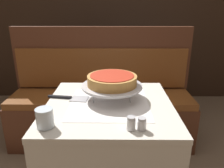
{
  "coord_description": "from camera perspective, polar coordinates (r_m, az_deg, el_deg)",
  "views": [
    {
      "loc": [
        0.03,
        -1.14,
        1.27
      ],
      "look_at": [
        0.02,
        0.04,
        0.85
      ],
      "focal_mm": 35.0,
      "sensor_mm": 36.0,
      "label": 1
    }
  ],
  "objects": [
    {
      "name": "dining_table_front",
      "position": [
        1.3,
        -0.73,
        -9.42
      ],
      "size": [
        0.72,
        0.72,
        0.75
      ],
      "color": "beige",
      "rests_on": "ground_plane"
    },
    {
      "name": "dining_table_rear",
      "position": [
        2.71,
        6.09,
        5.99
      ],
      "size": [
        0.68,
        0.68,
        0.75
      ],
      "color": "#194799",
      "rests_on": "ground_plane"
    },
    {
      "name": "booth_bench",
      "position": [
        2.13,
        -2.74,
        -6.47
      ],
      "size": [
        1.7,
        0.46,
        1.1
      ],
      "color": "#4C2819",
      "rests_on": "ground_plane"
    },
    {
      "name": "back_wall_panel",
      "position": [
        3.05,
        0.02,
        18.27
      ],
      "size": [
        6.0,
        0.04,
        2.4
      ],
      "primitive_type": "cube",
      "color": "black",
      "rests_on": "ground_plane"
    },
    {
      "name": "pizza_pan_stand",
      "position": [
        1.29,
        0.01,
        -0.64
      ],
      "size": [
        0.36,
        0.36,
        0.09
      ],
      "color": "#ADADB2",
      "rests_on": "dining_table_front"
    },
    {
      "name": "deep_dish_pizza",
      "position": [
        1.28,
        0.01,
        1.07
      ],
      "size": [
        0.29,
        0.29,
        0.06
      ],
      "color": "#C68E47",
      "rests_on": "pizza_pan_stand"
    },
    {
      "name": "pizza_server",
      "position": [
        1.34,
        -11.07,
        -3.55
      ],
      "size": [
        0.25,
        0.1,
        0.01
      ],
      "color": "#BCBCC1",
      "rests_on": "dining_table_front"
    },
    {
      "name": "water_glass_near",
      "position": [
        1.05,
        -17.16,
        -8.46
      ],
      "size": [
        0.08,
        0.08,
        0.09
      ],
      "color": "silver",
      "rests_on": "dining_table_front"
    },
    {
      "name": "salt_shaker",
      "position": [
        0.99,
        5.0,
        -10.16
      ],
      "size": [
        0.04,
        0.04,
        0.06
      ],
      "color": "silver",
      "rests_on": "dining_table_front"
    },
    {
      "name": "pepper_shaker",
      "position": [
        1.0,
        7.8,
        -10.24
      ],
      "size": [
        0.04,
        0.04,
        0.06
      ],
      "color": "silver",
      "rests_on": "dining_table_front"
    },
    {
      "name": "condiment_caddy",
      "position": [
        2.65,
        4.61,
        9.03
      ],
      "size": [
        0.12,
        0.12,
        0.16
      ],
      "color": "black",
      "rests_on": "dining_table_rear"
    }
  ]
}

